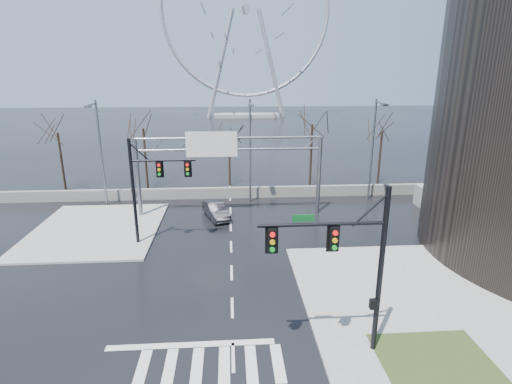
{
  "coord_description": "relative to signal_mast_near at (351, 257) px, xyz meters",
  "views": [
    {
      "loc": [
        0.01,
        -19.25,
        12.51
      ],
      "look_at": [
        1.91,
        8.7,
        4.0
      ],
      "focal_mm": 28.0,
      "sensor_mm": 36.0,
      "label": 1
    }
  ],
  "objects": [
    {
      "name": "sidewalk_far",
      "position": [
        -16.14,
        16.04,
        -4.8
      ],
      "size": [
        10.0,
        12.0,
        0.15
      ],
      "primitive_type": "cube",
      "color": "gray",
      "rests_on": "ground"
    },
    {
      "name": "car",
      "position": [
        -6.41,
        18.25,
        -4.17
      ],
      "size": [
        2.77,
        4.51,
        1.4
      ],
      "primitive_type": "imported",
      "rotation": [
        0.0,
        0.0,
        0.33
      ],
      "color": "black",
      "rests_on": "ground"
    },
    {
      "name": "tree_left",
      "position": [
        -14.14,
        27.54,
        1.1
      ],
      "size": [
        3.75,
        3.75,
        7.5
      ],
      "color": "black",
      "rests_on": "ground"
    },
    {
      "name": "ground",
      "position": [
        -5.14,
        4.04,
        -4.87
      ],
      "size": [
        260.0,
        260.0,
        0.0
      ],
      "primitive_type": "plane",
      "color": "black",
      "rests_on": "ground"
    },
    {
      "name": "signal_mast_near",
      "position": [
        0.0,
        0.0,
        0.0
      ],
      "size": [
        5.52,
        0.41,
        8.0
      ],
      "color": "black",
      "rests_on": "ground"
    },
    {
      "name": "tree_far_right",
      "position": [
        11.86,
        28.04,
        0.54
      ],
      "size": [
        3.4,
        3.4,
        6.8
      ],
      "color": "black",
      "rests_on": "ground"
    },
    {
      "name": "signal_mast_far",
      "position": [
        -11.01,
        13.0,
        -0.04
      ],
      "size": [
        4.72,
        0.41,
        8.0
      ],
      "color": "black",
      "rests_on": "ground"
    },
    {
      "name": "streetlight_mid",
      "position": [
        -3.14,
        22.2,
        1.01
      ],
      "size": [
        0.5,
        2.55,
        10.0
      ],
      "color": "slate",
      "rests_on": "ground"
    },
    {
      "name": "barrier_wall",
      "position": [
        -5.14,
        24.04,
        -4.32
      ],
      "size": [
        52.0,
        0.5,
        1.1
      ],
      "primitive_type": "cube",
      "color": "slate",
      "rests_on": "ground"
    },
    {
      "name": "streetlight_right",
      "position": [
        8.86,
        22.2,
        1.01
      ],
      "size": [
        0.5,
        2.55,
        10.0
      ],
      "color": "slate",
      "rests_on": "ground"
    },
    {
      "name": "sidewalk_right_ext",
      "position": [
        4.86,
        6.04,
        -4.8
      ],
      "size": [
        12.0,
        10.0,
        0.15
      ],
      "primitive_type": "cube",
      "color": "gray",
      "rests_on": "ground"
    },
    {
      "name": "tree_far_left",
      "position": [
        -23.14,
        28.04,
        0.7
      ],
      "size": [
        3.5,
        3.5,
        7.0
      ],
      "color": "black",
      "rests_on": "ground"
    },
    {
      "name": "ferris_wheel",
      "position": [
        -0.14,
        99.04,
        21.26
      ],
      "size": [
        45.0,
        6.0,
        50.91
      ],
      "color": "gray",
      "rests_on": "ground"
    },
    {
      "name": "streetlight_left",
      "position": [
        -17.14,
        22.2,
        1.01
      ],
      "size": [
        0.5,
        2.55,
        10.0
      ],
      "color": "slate",
      "rests_on": "ground"
    },
    {
      "name": "sign_gantry",
      "position": [
        -5.52,
        19.0,
        0.31
      ],
      "size": [
        16.36,
        0.4,
        7.6
      ],
      "color": "slate",
      "rests_on": "ground"
    },
    {
      "name": "grass_strip",
      "position": [
        3.86,
        -0.96,
        -4.72
      ],
      "size": [
        5.0,
        4.0,
        0.02
      ],
      "primitive_type": "cube",
      "color": "#2B3817",
      "rests_on": "sidewalk_near"
    },
    {
      "name": "tree_right",
      "position": [
        3.86,
        27.54,
        1.34
      ],
      "size": [
        3.9,
        3.9,
        7.8
      ],
      "color": "black",
      "rests_on": "ground"
    },
    {
      "name": "tree_center",
      "position": [
        -5.14,
        28.54,
        0.3
      ],
      "size": [
        3.25,
        3.25,
        6.5
      ],
      "color": "black",
      "rests_on": "ground"
    }
  ]
}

